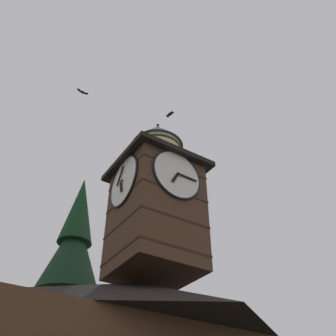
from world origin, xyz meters
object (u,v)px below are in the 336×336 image
(clock_tower, at_px, (156,199))
(flying_bird_high, at_px, (83,92))
(flying_bird_low, at_px, (170,114))
(pine_tree_behind, at_px, (61,326))

(clock_tower, relative_size, flying_bird_high, 11.76)
(flying_bird_high, distance_m, flying_bird_low, 6.36)
(clock_tower, xyz_separation_m, flying_bird_low, (-2.84, -3.10, 9.74))
(pine_tree_behind, relative_size, flying_bird_low, 24.02)
(clock_tower, distance_m, flying_bird_low, 10.61)
(flying_bird_low, bearing_deg, pine_tree_behind, -50.09)
(flying_bird_high, relative_size, flying_bird_low, 1.07)
(clock_tower, bearing_deg, pine_tree_behind, -82.45)
(clock_tower, bearing_deg, flying_bird_high, -46.28)
(pine_tree_behind, bearing_deg, flying_bird_high, 60.16)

